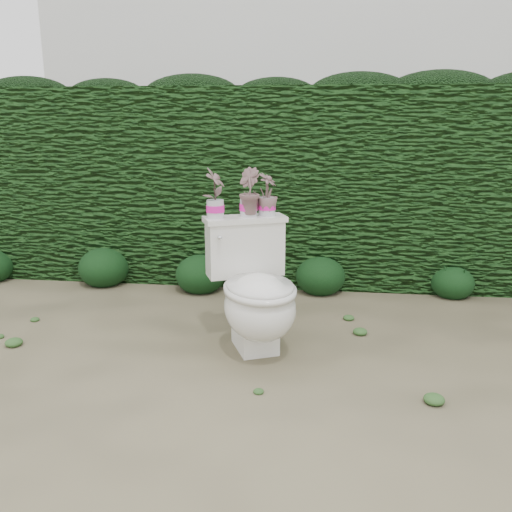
# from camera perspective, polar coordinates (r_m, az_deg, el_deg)

# --- Properties ---
(ground) EXTENTS (60.00, 60.00, 0.00)m
(ground) POSITION_cam_1_polar(r_m,az_deg,el_deg) (3.43, -0.72, -9.08)
(ground) COLOR #847A5B
(ground) RESTS_ON ground
(hedge) EXTENTS (8.00, 1.00, 1.60)m
(hedge) POSITION_cam_1_polar(r_m,az_deg,el_deg) (4.77, 1.86, 7.59)
(hedge) COLOR #24541C
(hedge) RESTS_ON ground
(house_wall) EXTENTS (8.00, 3.50, 4.00)m
(house_wall) POSITION_cam_1_polar(r_m,az_deg,el_deg) (9.14, 8.53, 18.25)
(house_wall) COLOR silver
(house_wall) RESTS_ON ground
(toilet) EXTENTS (0.69, 0.80, 0.78)m
(toilet) POSITION_cam_1_polar(r_m,az_deg,el_deg) (3.20, -0.02, -3.99)
(toilet) COLOR white
(toilet) RESTS_ON ground
(potted_plant_left) EXTENTS (0.14, 0.17, 0.29)m
(potted_plant_left) POSITION_cam_1_polar(r_m,az_deg,el_deg) (3.26, -4.34, 6.48)
(potted_plant_left) COLOR #1F6625
(potted_plant_left) RESTS_ON toilet
(potted_plant_center) EXTENTS (0.19, 0.20, 0.28)m
(potted_plant_center) POSITION_cam_1_polar(r_m,az_deg,el_deg) (3.31, -0.80, 6.60)
(potted_plant_center) COLOR #1F6625
(potted_plant_center) RESTS_ON toilet
(potted_plant_right) EXTENTS (0.17, 0.17, 0.25)m
(potted_plant_right) POSITION_cam_1_polar(r_m,az_deg,el_deg) (3.34, 1.16, 6.37)
(potted_plant_right) COLOR #1F6625
(potted_plant_right) RESTS_ON toilet
(liriope_clump_1) EXTENTS (0.42, 0.42, 0.34)m
(liriope_clump_1) POSITION_cam_1_polar(r_m,az_deg,el_deg) (4.72, -15.74, -0.85)
(liriope_clump_1) COLOR #133813
(liriope_clump_1) RESTS_ON ground
(liriope_clump_2) EXTENTS (0.40, 0.40, 0.32)m
(liriope_clump_2) POSITION_cam_1_polar(r_m,az_deg,el_deg) (4.39, -5.88, -1.59)
(liriope_clump_2) COLOR #133813
(liriope_clump_2) RESTS_ON ground
(liriope_clump_3) EXTENTS (0.40, 0.40, 0.32)m
(liriope_clump_3) POSITION_cam_1_polar(r_m,az_deg,el_deg) (4.36, 6.81, -1.77)
(liriope_clump_3) COLOR #133813
(liriope_clump_3) RESTS_ON ground
(liriope_clump_4) EXTENTS (0.33, 0.33, 0.27)m
(liriope_clump_4) POSITION_cam_1_polar(r_m,az_deg,el_deg) (4.51, 20.01, -2.34)
(liriope_clump_4) COLOR #133813
(liriope_clump_4) RESTS_ON ground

